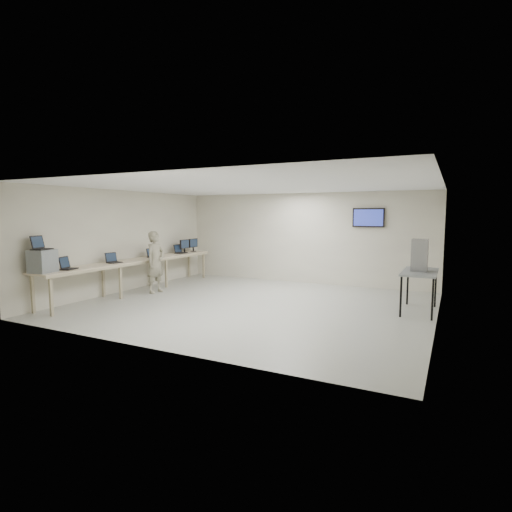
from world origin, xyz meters
The scene contains 13 objects.
room centered at (0.03, 0.06, 1.41)m, with size 8.01×7.01×2.81m.
workbench centered at (-3.59, 0.00, 0.83)m, with size 0.76×6.00×0.90m.
equipment_box centered at (-3.65, -2.75, 1.15)m, with size 0.41×0.47×0.49m, color slate.
laptop_on_box centered at (-3.71, -2.75, 1.47)m, with size 0.41×0.45×0.30m.
laptop_0 centered at (-3.62, -2.19, 0.97)m, with size 0.41×0.44×0.29m.
laptop_1 centered at (-3.61, -0.82, 0.97)m, with size 0.33×0.38×0.27m.
laptop_2 centered at (-3.65, 0.71, 0.97)m, with size 0.29×0.35×0.26m.
laptop_3 centered at (-3.64, 2.00, 0.97)m, with size 0.31×0.37×0.28m.
monitor_near centered at (-3.60, 2.21, 1.16)m, with size 0.19×0.43×0.43m.
monitor_far centered at (-3.60, 2.70, 1.16)m, with size 0.19×0.44×0.43m.
soldier centered at (-3.04, 0.15, 0.84)m, with size 0.62×0.40×1.69m, color gray.
side_table centered at (3.60, 1.03, 0.84)m, with size 0.71×1.52×0.91m.
storage_bins centered at (3.58, 1.03, 1.26)m, with size 0.33×0.37×0.70m.
Camera 1 is at (4.24, -8.31, 2.15)m, focal length 28.00 mm.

